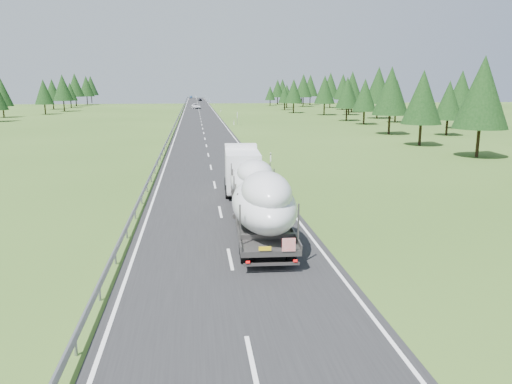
{
  "coord_description": "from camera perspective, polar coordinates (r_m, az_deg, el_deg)",
  "views": [
    {
      "loc": [
        -1.52,
        -22.43,
        8.12
      ],
      "look_at": [
        1.95,
        5.8,
        1.98
      ],
      "focal_mm": 35.0,
      "sensor_mm": 36.0,
      "label": 1
    }
  ],
  "objects": [
    {
      "name": "distant_car_dark",
      "position": [
        255.46,
        -6.4,
        10.45
      ],
      "size": [
        1.71,
        4.09,
        1.38
      ],
      "primitive_type": "imported",
      "rotation": [
        0.0,
        0.0,
        0.02
      ],
      "color": "black",
      "rests_on": "ground"
    },
    {
      "name": "boat_truck",
      "position": [
        29.49,
        -0.11,
        0.55
      ],
      "size": [
        3.45,
        19.23,
        4.04
      ],
      "color": "white",
      "rests_on": "ground"
    },
    {
      "name": "distant_car_blue",
      "position": [
        308.61,
        -7.44,
        10.72
      ],
      "size": [
        1.67,
        4.45,
        1.45
      ],
      "primitive_type": "imported",
      "rotation": [
        0.0,
        0.0,
        -0.03
      ],
      "color": "#1A2D49",
      "rests_on": "ground"
    },
    {
      "name": "distant_van",
      "position": [
        174.39,
        -6.85,
        9.72
      ],
      "size": [
        3.2,
        6.29,
        1.7
      ],
      "primitive_type": "imported",
      "rotation": [
        0.0,
        0.0,
        0.06
      ],
      "color": "white",
      "rests_on": "ground"
    },
    {
      "name": "marker_posts",
      "position": [
        177.77,
        -4.48,
        9.71
      ],
      "size": [
        0.13,
        350.08,
        1.0
      ],
      "color": "silver",
      "rests_on": "ground"
    },
    {
      "name": "guardrail",
      "position": [
        122.66,
        -8.86,
        8.53
      ],
      "size": [
        0.1,
        400.0,
        0.76
      ],
      "color": "slate",
      "rests_on": "ground"
    },
    {
      "name": "road_surface",
      "position": [
        122.71,
        -6.35,
        8.33
      ],
      "size": [
        10.0,
        400.0,
        0.02
      ],
      "primitive_type": "cube",
      "color": "black",
      "rests_on": "ground"
    },
    {
      "name": "highway_sign",
      "position": [
        102.99,
        -2.16,
        8.67
      ],
      "size": [
        0.08,
        0.9,
        2.6
      ],
      "color": "slate",
      "rests_on": "ground"
    },
    {
      "name": "tree_line_right",
      "position": [
        121.65,
        12.46,
        11.32
      ],
      "size": [
        26.97,
        242.83,
        12.34
      ],
      "color": "black",
      "rests_on": "ground"
    },
    {
      "name": "ground",
      "position": [
        23.9,
        -2.97,
        -7.69
      ],
      "size": [
        400.0,
        400.0,
        0.0
      ],
      "primitive_type": "plane",
      "color": "#34531B",
      "rests_on": "ground"
    }
  ]
}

